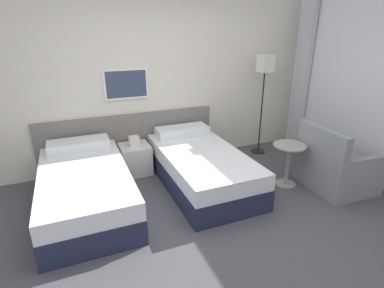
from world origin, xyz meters
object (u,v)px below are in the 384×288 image
(nightstand, at_px, (135,158))
(side_table, at_px, (288,157))
(floor_lamp, at_px, (265,73))
(armchair, at_px, (335,169))
(bed_near_door, at_px, (86,187))
(bed_near_window, at_px, (201,167))

(nightstand, distance_m, side_table, 2.20)
(floor_lamp, bearing_deg, nightstand, 179.04)
(nightstand, relative_size, side_table, 0.97)
(side_table, xyz_separation_m, armchair, (0.56, -0.30, -0.14))
(floor_lamp, bearing_deg, side_table, -106.09)
(bed_near_door, distance_m, floor_lamp, 3.20)
(bed_near_window, distance_m, nightstand, 1.03)
(bed_near_door, bearing_deg, bed_near_window, 0.00)
(nightstand, xyz_separation_m, side_table, (1.84, -1.18, 0.19))
(floor_lamp, relative_size, armchair, 1.88)
(bed_near_window, distance_m, floor_lamp, 1.92)
(bed_near_door, xyz_separation_m, bed_near_window, (1.52, 0.00, 0.00))
(bed_near_door, relative_size, armchair, 2.19)
(nightstand, bearing_deg, side_table, -32.68)
(floor_lamp, relative_size, side_table, 2.80)
(bed_near_window, xyz_separation_m, armchair, (1.64, -0.79, 0.02))
(side_table, bearing_deg, nightstand, 147.32)
(bed_near_door, xyz_separation_m, armchair, (3.16, -0.79, 0.02))
(bed_near_window, relative_size, side_table, 3.24)
(bed_near_door, height_order, armchair, armchair)
(armchair, bearing_deg, bed_near_door, 79.31)
(floor_lamp, height_order, side_table, floor_lamp)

